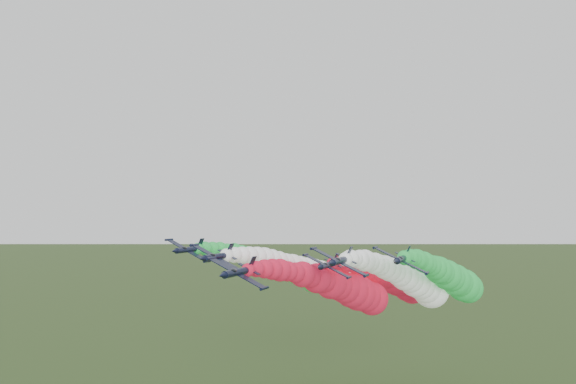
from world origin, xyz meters
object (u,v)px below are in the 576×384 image
jet_inner_left (318,275)px  jet_trail (391,280)px  jet_lead (344,288)px  jet_outer_right (451,278)px  jet_outer_left (288,269)px  jet_inner_right (412,280)px

jet_inner_left → jet_trail: size_ratio=1.00×
jet_lead → jet_outer_right: jet_outer_right is taller
jet_lead → jet_outer_left: (-20.88, 21.64, 1.60)m
jet_lead → jet_outer_left: size_ratio=1.00×
jet_inner_right → jet_trail: 16.81m
jet_inner_right → jet_trail: bearing=115.6°
jet_lead → jet_inner_right: 17.57m
jet_outer_right → jet_inner_right: bearing=-135.8°
jet_lead → jet_inner_left: jet_inner_left is taller
jet_outer_left → jet_inner_left: bearing=-44.2°
jet_inner_left → jet_inner_right: (21.51, 2.22, -0.57)m
jet_inner_left → jet_trail: jet_inner_left is taller
jet_inner_left → jet_outer_right: (29.47, 9.95, -0.43)m
jet_outer_left → jet_outer_right: jet_outer_left is taller
jet_outer_right → jet_outer_left: bearing=177.8°
jet_inner_left → jet_outer_left: 16.60m
jet_inner_left → jet_trail: (14.30, 17.30, -2.37)m
jet_outer_left → jet_outer_right: bearing=-2.2°
jet_outer_left → jet_trail: bearing=12.3°
jet_inner_right → jet_trail: jet_inner_right is taller
jet_inner_left → jet_outer_left: bearing=135.8°
jet_inner_left → jet_lead: bearing=-48.3°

